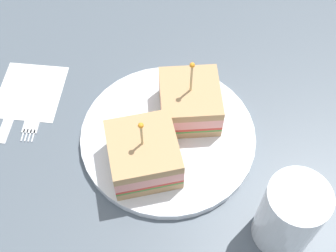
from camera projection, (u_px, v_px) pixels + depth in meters
ground_plane at (168, 142)px, 64.38cm from camera, size 107.25×107.25×2.00cm
plate at (168, 136)px, 63.02cm from camera, size 24.25×24.25×1.25cm
sandwich_half_front at (189, 101)px, 62.31cm from camera, size 11.81×11.79×10.58cm
sandwich_half_back at (143, 154)px, 57.52cm from camera, size 12.21×12.24×9.85cm
drink_glass at (289, 217)px, 51.99cm from camera, size 7.08×7.08×10.77cm
napkin at (30, 91)px, 68.03cm from camera, size 13.94×13.64×0.15cm
fork at (34, 114)px, 65.67cm from camera, size 10.74×7.96×0.35cm
knife at (12, 109)px, 66.14cm from camera, size 11.90×8.17×0.35cm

